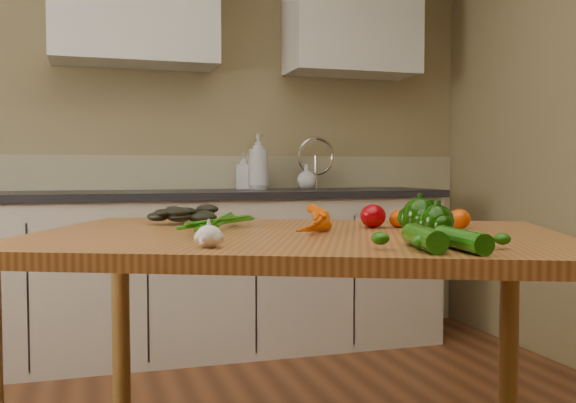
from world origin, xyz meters
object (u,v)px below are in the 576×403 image
at_px(soap_bottle_b, 244,171).
at_px(zucchini_b, 424,238).
at_px(carrot_bunch, 286,218).
at_px(pepper_a, 420,217).
at_px(table, 297,264).
at_px(pepper_b, 431,220).
at_px(soap_bottle_c, 307,177).
at_px(tomato_c, 459,219).
at_px(pepper_c, 437,223).
at_px(soap_bottle_a, 258,161).
at_px(tomato_a, 373,216).
at_px(garlic_bulb, 209,236).
at_px(zucchini_a, 462,240).
at_px(leafy_greens, 185,207).
at_px(tomato_b, 399,219).

relative_size(soap_bottle_b, zucchini_b, 1.05).
bearing_deg(soap_bottle_b, carrot_bunch, -87.60).
bearing_deg(pepper_a, soap_bottle_b, 90.68).
relative_size(table, zucchini_b, 8.75).
height_order(pepper_b, zucchini_b, pepper_b).
bearing_deg(soap_bottle_c, tomato_c, -0.56).
relative_size(pepper_b, pepper_c, 0.96).
xyz_separation_m(soap_bottle_a, tomato_c, (0.16, -1.89, -0.20)).
bearing_deg(carrot_bunch, table, -61.51).
bearing_deg(pepper_a, soap_bottle_a, 88.79).
distance_m(soap_bottle_a, tomato_a, 1.79).
height_order(soap_bottle_a, soap_bottle_c, soap_bottle_a).
height_order(soap_bottle_b, garlic_bulb, soap_bottle_b).
xyz_separation_m(table, zucchini_b, (0.17, -0.45, 0.12)).
bearing_deg(tomato_c, soap_bottle_a, 94.91).
height_order(soap_bottle_a, zucchini_b, soap_bottle_a).
relative_size(table, soap_bottle_a, 5.56).
xyz_separation_m(soap_bottle_a, pepper_a, (-0.04, -2.01, -0.18)).
bearing_deg(pepper_a, carrot_bunch, 144.20).
xyz_separation_m(soap_bottle_a, carrot_bunch, (-0.37, -1.77, -0.19)).
bearing_deg(zucchini_a, leafy_greens, 118.68).
relative_size(table, pepper_a, 17.38).
distance_m(soap_bottle_b, tomato_c, 1.98).
bearing_deg(pepper_c, soap_bottle_b, 90.21).
height_order(pepper_c, zucchini_a, pepper_c).
bearing_deg(tomato_a, pepper_a, -80.48).
xyz_separation_m(soap_bottle_a, pepper_b, (-0.01, -2.02, -0.19)).
relative_size(soap_bottle_a, garlic_bulb, 5.09).
distance_m(carrot_bunch, tomato_b, 0.37).
relative_size(soap_bottle_c, pepper_a, 1.42).
relative_size(leafy_greens, pepper_c, 2.43).
bearing_deg(carrot_bunch, tomato_a, 23.06).
xyz_separation_m(leafy_greens, pepper_b, (0.62, -0.60, -0.01)).
xyz_separation_m(leafy_greens, pepper_a, (0.59, -0.58, -0.00)).
bearing_deg(pepper_c, table, 138.09).
xyz_separation_m(soap_bottle_a, zucchini_b, (-0.20, -2.31, -0.20)).
bearing_deg(soap_bottle_b, table, -86.97).
relative_size(pepper_a, pepper_b, 1.19).
height_order(pepper_b, tomato_b, pepper_b).
distance_m(garlic_bulb, zucchini_b, 0.51).
bearing_deg(tomato_c, pepper_c, -132.33).
bearing_deg(tomato_c, table, 176.46).
bearing_deg(table, zucchini_a, -40.72).
height_order(soap_bottle_a, tomato_c, soap_bottle_a).
bearing_deg(zucchini_a, soap_bottle_a, 86.95).
bearing_deg(garlic_bulb, leafy_greens, 86.67).
distance_m(garlic_bulb, tomato_a, 0.69).
xyz_separation_m(pepper_a, zucchini_b, (-0.16, -0.30, -0.03)).
bearing_deg(zucchini_b, carrot_bunch, 108.06).
height_order(pepper_a, tomato_b, pepper_a).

